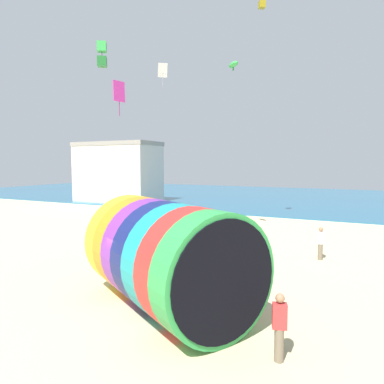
{
  "coord_description": "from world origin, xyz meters",
  "views": [
    {
      "loc": [
        6.36,
        -9.81,
        4.99
      ],
      "look_at": [
        0.49,
        2.12,
        3.89
      ],
      "focal_mm": 32.0,
      "sensor_mm": 36.0,
      "label": 1
    }
  ],
  "objects_px": {
    "kite_green_box": "(102,54)",
    "kite_white_diamond": "(163,71)",
    "kite_handler": "(279,327)",
    "kite_green_parafoil": "(233,65)",
    "giant_inflatable_tube": "(167,256)",
    "kite_yellow_box": "(262,0)",
    "bystander_near_water": "(216,236)",
    "bystander_mid_beach": "(320,243)",
    "kite_magenta_diamond": "(119,92)"
  },
  "relations": [
    {
      "from": "kite_handler",
      "to": "kite_green_parafoil",
      "type": "xyz_separation_m",
      "value": [
        -6.09,
        13.57,
        10.6
      ]
    },
    {
      "from": "kite_white_diamond",
      "to": "kite_handler",
      "type": "bearing_deg",
      "value": -51.2
    },
    {
      "from": "bystander_near_water",
      "to": "kite_handler",
      "type": "bearing_deg",
      "value": -59.34
    },
    {
      "from": "giant_inflatable_tube",
      "to": "kite_yellow_box",
      "type": "xyz_separation_m",
      "value": [
        -1.22,
        16.31,
        15.39
      ]
    },
    {
      "from": "kite_handler",
      "to": "kite_yellow_box",
      "type": "bearing_deg",
      "value": 106.8
    },
    {
      "from": "kite_white_diamond",
      "to": "bystander_near_water",
      "type": "relative_size",
      "value": 1.05
    },
    {
      "from": "kite_yellow_box",
      "to": "kite_green_parafoil",
      "type": "bearing_deg",
      "value": -99.38
    },
    {
      "from": "kite_yellow_box",
      "to": "kite_white_diamond",
      "type": "bearing_deg",
      "value": -170.4
    },
    {
      "from": "kite_green_parafoil",
      "to": "bystander_mid_beach",
      "type": "relative_size",
      "value": 0.66
    },
    {
      "from": "giant_inflatable_tube",
      "to": "kite_green_box",
      "type": "distance_m",
      "value": 16.45
    },
    {
      "from": "kite_handler",
      "to": "kite_magenta_diamond",
      "type": "height_order",
      "value": "kite_magenta_diamond"
    },
    {
      "from": "kite_green_box",
      "to": "kite_white_diamond",
      "type": "height_order",
      "value": "kite_white_diamond"
    },
    {
      "from": "kite_white_diamond",
      "to": "kite_magenta_diamond",
      "type": "xyz_separation_m",
      "value": [
        4.77,
        -11.87,
        -4.35
      ]
    },
    {
      "from": "kite_green_parafoil",
      "to": "bystander_near_water",
      "type": "relative_size",
      "value": 0.64
    },
    {
      "from": "kite_white_diamond",
      "to": "bystander_near_water",
      "type": "xyz_separation_m",
      "value": [
        7.79,
        -7.27,
        -11.74
      ]
    },
    {
      "from": "bystander_mid_beach",
      "to": "bystander_near_water",
      "type": "bearing_deg",
      "value": -169.9
    },
    {
      "from": "kite_yellow_box",
      "to": "kite_white_diamond",
      "type": "height_order",
      "value": "kite_yellow_box"
    },
    {
      "from": "giant_inflatable_tube",
      "to": "kite_yellow_box",
      "type": "distance_m",
      "value": 22.46
    },
    {
      "from": "giant_inflatable_tube",
      "to": "kite_green_parafoil",
      "type": "height_order",
      "value": "kite_green_parafoil"
    },
    {
      "from": "kite_green_box",
      "to": "bystander_mid_beach",
      "type": "height_order",
      "value": "kite_green_box"
    },
    {
      "from": "giant_inflatable_tube",
      "to": "kite_white_diamond",
      "type": "bearing_deg",
      "value": 121.28
    },
    {
      "from": "kite_handler",
      "to": "kite_magenta_diamond",
      "type": "xyz_separation_m",
      "value": [
        -8.5,
        4.63,
        7.4
      ]
    },
    {
      "from": "kite_handler",
      "to": "kite_green_box",
      "type": "relative_size",
      "value": 1.04
    },
    {
      "from": "kite_green_box",
      "to": "bystander_mid_beach",
      "type": "bearing_deg",
      "value": 1.58
    },
    {
      "from": "giant_inflatable_tube",
      "to": "bystander_mid_beach",
      "type": "xyz_separation_m",
      "value": [
        4.13,
        8.68,
        -0.97
      ]
    },
    {
      "from": "kite_green_parafoil",
      "to": "kite_yellow_box",
      "type": "xyz_separation_m",
      "value": [
        0.7,
        4.26,
        5.73
      ]
    },
    {
      "from": "giant_inflatable_tube",
      "to": "kite_magenta_diamond",
      "type": "height_order",
      "value": "kite_magenta_diamond"
    },
    {
      "from": "bystander_mid_beach",
      "to": "kite_yellow_box",
      "type": "bearing_deg",
      "value": 125.04
    },
    {
      "from": "kite_green_box",
      "to": "bystander_mid_beach",
      "type": "relative_size",
      "value": 0.98
    },
    {
      "from": "giant_inflatable_tube",
      "to": "kite_magenta_diamond",
      "type": "xyz_separation_m",
      "value": [
        -4.33,
        3.1,
        6.46
      ]
    },
    {
      "from": "kite_handler",
      "to": "bystander_near_water",
      "type": "bearing_deg",
      "value": 120.66
    },
    {
      "from": "kite_green_box",
      "to": "kite_magenta_diamond",
      "type": "relative_size",
      "value": 1.06
    },
    {
      "from": "kite_green_parafoil",
      "to": "kite_white_diamond",
      "type": "xyz_separation_m",
      "value": [
        -7.18,
        2.93,
        1.15
      ]
    },
    {
      "from": "kite_green_parafoil",
      "to": "bystander_mid_beach",
      "type": "distance_m",
      "value": 12.69
    },
    {
      "from": "kite_magenta_diamond",
      "to": "bystander_mid_beach",
      "type": "distance_m",
      "value": 12.57
    },
    {
      "from": "bystander_mid_beach",
      "to": "kite_magenta_diamond",
      "type": "bearing_deg",
      "value": -146.63
    },
    {
      "from": "kite_yellow_box",
      "to": "bystander_mid_beach",
      "type": "height_order",
      "value": "kite_yellow_box"
    },
    {
      "from": "kite_magenta_diamond",
      "to": "bystander_near_water",
      "type": "relative_size",
      "value": 0.9
    },
    {
      "from": "kite_handler",
      "to": "kite_yellow_box",
      "type": "xyz_separation_m",
      "value": [
        -5.39,
        17.84,
        16.33
      ]
    },
    {
      "from": "giant_inflatable_tube",
      "to": "kite_green_box",
      "type": "bearing_deg",
      "value": 139.58
    },
    {
      "from": "kite_green_parafoil",
      "to": "kite_handler",
      "type": "bearing_deg",
      "value": -65.83
    },
    {
      "from": "kite_green_box",
      "to": "kite_green_parafoil",
      "type": "bearing_deg",
      "value": 25.62
    },
    {
      "from": "kite_yellow_box",
      "to": "kite_magenta_diamond",
      "type": "xyz_separation_m",
      "value": [
        -3.11,
        -13.21,
        -8.93
      ]
    },
    {
      "from": "kite_green_box",
      "to": "kite_green_parafoil",
      "type": "distance_m",
      "value": 8.7
    },
    {
      "from": "kite_green_box",
      "to": "kite_green_parafoil",
      "type": "xyz_separation_m",
      "value": [
        7.82,
        3.75,
        -0.68
      ]
    },
    {
      "from": "kite_green_parafoil",
      "to": "kite_white_diamond",
      "type": "distance_m",
      "value": 7.84
    },
    {
      "from": "kite_white_diamond",
      "to": "bystander_near_water",
      "type": "bearing_deg",
      "value": -43.01
    },
    {
      "from": "bystander_near_water",
      "to": "bystander_mid_beach",
      "type": "distance_m",
      "value": 5.53
    },
    {
      "from": "kite_handler",
      "to": "kite_yellow_box",
      "type": "height_order",
      "value": "kite_yellow_box"
    },
    {
      "from": "giant_inflatable_tube",
      "to": "kite_green_box",
      "type": "relative_size",
      "value": 4.36
    }
  ]
}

